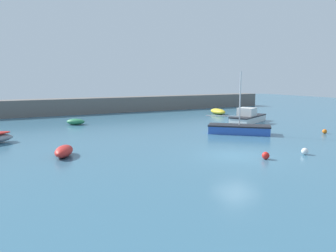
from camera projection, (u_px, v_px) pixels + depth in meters
ground_plane at (236, 157)px, 20.32m from camera, size 120.00×120.00×0.20m
harbor_breakwater at (103, 105)px, 45.22m from camera, size 53.07×2.60×2.09m
motorboat_with_cabin at (248, 117)px, 35.39m from camera, size 5.94×4.30×1.61m
sailboat_tall_mast at (239, 129)px, 28.21m from camera, size 5.10×4.86×5.35m
rowboat_blue_near at (218, 111)px, 43.54m from camera, size 1.96×3.64×0.72m
dinghy_near_pier at (76, 122)px, 33.66m from camera, size 2.20×2.05×0.62m
fishing_dinghy_green at (64, 151)px, 20.01m from camera, size 1.77×2.41×0.67m
mooring_buoy_orange at (325, 131)px, 28.27m from camera, size 0.39×0.39×0.39m
mooring_buoy_white at (305, 151)px, 20.52m from camera, size 0.42×0.42×0.42m
mooring_buoy_red at (266, 156)px, 19.33m from camera, size 0.44×0.44×0.44m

